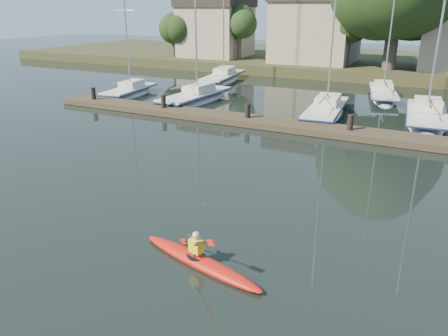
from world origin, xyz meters
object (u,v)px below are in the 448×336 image
at_px(kayak, 200,259).
at_px(sailboat_5, 223,83).
at_px(sailboat_0, 130,97).
at_px(sailboat_2, 325,118).
at_px(dock, 296,126).
at_px(sailboat_1, 196,104).
at_px(sailboat_3, 425,125).
at_px(sailboat_6, 382,99).

bearing_deg(kayak, sailboat_5, 129.91).
height_order(sailboat_0, sailboat_2, sailboat_2).
relative_size(dock, sailboat_2, 2.35).
bearing_deg(sailboat_2, sailboat_0, 175.99).
distance_m(sailboat_1, sailboat_2, 9.64).
relative_size(sailboat_0, sailboat_2, 0.76).
bearing_deg(dock, sailboat_2, 82.34).
relative_size(sailboat_3, sailboat_6, 0.98).
bearing_deg(sailboat_2, sailboat_3, 3.64).
bearing_deg(kayak, dock, 112.05).
bearing_deg(dock, sailboat_1, 155.41).
distance_m(kayak, sailboat_0, 25.11).
xyz_separation_m(kayak, sailboat_1, (-11.18, 18.59, -0.36)).
distance_m(sailboat_2, sailboat_3, 5.93).
relative_size(sailboat_2, sailboat_5, 0.95).
xyz_separation_m(dock, sailboat_1, (-9.05, 4.14, -0.40)).
distance_m(dock, sailboat_1, 9.96).
distance_m(sailboat_0, sailboat_2, 15.57).
height_order(kayak, sailboat_5, sailboat_5).
bearing_deg(sailboat_3, kayak, -107.39).
bearing_deg(sailboat_1, sailboat_3, 6.44).
bearing_deg(sailboat_3, sailboat_1, 179.09).
xyz_separation_m(sailboat_0, sailboat_1, (5.93, 0.21, -0.01)).
relative_size(kayak, sailboat_2, 0.29).
bearing_deg(sailboat_6, dock, -115.01).
distance_m(sailboat_2, sailboat_6, 8.27).
distance_m(sailboat_3, sailboat_5, 19.80).
bearing_deg(sailboat_5, sailboat_1, -82.80).
bearing_deg(sailboat_3, sailboat_2, -175.95).
xyz_separation_m(sailboat_1, sailboat_6, (11.98, 8.11, 0.03)).
distance_m(sailboat_0, sailboat_5, 10.06).
bearing_deg(sailboat_0, dock, -22.25).
bearing_deg(dock, sailboat_3, 39.28).
bearing_deg(sailboat_0, sailboat_6, 17.39).
xyz_separation_m(sailboat_3, sailboat_6, (-3.52, 6.99, 0.04)).
xyz_separation_m(dock, sailboat_3, (6.44, 5.27, -0.41)).
bearing_deg(dock, sailboat_6, 76.58).
distance_m(kayak, dock, 14.60).
height_order(dock, sailboat_0, sailboat_0).
relative_size(kayak, sailboat_3, 0.30).
bearing_deg(dock, sailboat_5, 130.87).
bearing_deg(sailboat_6, sailboat_0, -166.67).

